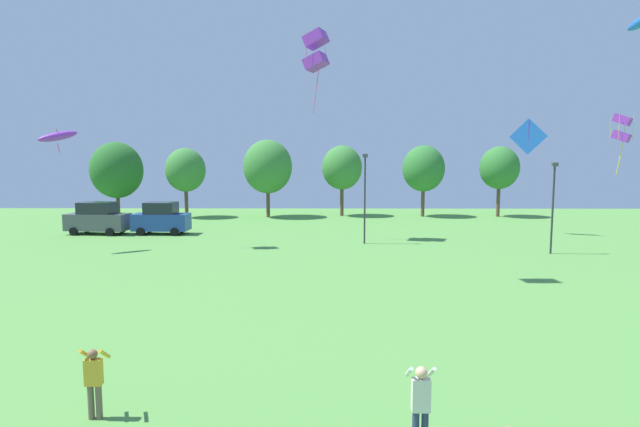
{
  "coord_description": "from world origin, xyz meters",
  "views": [
    {
      "loc": [
        1.68,
        0.54,
        5.77
      ],
      "look_at": [
        1.54,
        15.31,
        4.19
      ],
      "focal_mm": 28.0,
      "sensor_mm": 36.0,
      "label": 1
    }
  ],
  "objects_px": {
    "light_post_1": "(553,202)",
    "treeline_tree_5": "(499,168)",
    "person_standing_far_right": "(94,379)",
    "treeline_tree_2": "(268,167)",
    "person_standing_near_foreground": "(421,403)",
    "kite_flying_1": "(622,128)",
    "parked_car_second_from_left": "(161,219)",
    "parked_car_leftmost": "(98,219)",
    "treeline_tree_4": "(424,169)",
    "kite_flying_3": "(58,136)",
    "treeline_tree_3": "(342,168)",
    "kite_flying_9": "(528,137)",
    "treeline_tree_0": "(117,170)",
    "kite_flying_0": "(316,51)",
    "treeline_tree_1": "(185,170)",
    "light_post_0": "(365,193)"
  },
  "relations": [
    {
      "from": "treeline_tree_0",
      "to": "person_standing_near_foreground",
      "type": "bearing_deg",
      "value": -60.72
    },
    {
      "from": "person_standing_near_foreground",
      "to": "treeline_tree_0",
      "type": "xyz_separation_m",
      "value": [
        -22.78,
        40.63,
        3.72
      ]
    },
    {
      "from": "treeline_tree_2",
      "to": "parked_car_leftmost",
      "type": "bearing_deg",
      "value": -135.28
    },
    {
      "from": "kite_flying_0",
      "to": "kite_flying_1",
      "type": "height_order",
      "value": "kite_flying_0"
    },
    {
      "from": "light_post_1",
      "to": "treeline_tree_3",
      "type": "bearing_deg",
      "value": 120.21
    },
    {
      "from": "person_standing_far_right",
      "to": "treeline_tree_4",
      "type": "height_order",
      "value": "treeline_tree_4"
    },
    {
      "from": "light_post_1",
      "to": "treeline_tree_1",
      "type": "distance_m",
      "value": 34.05
    },
    {
      "from": "kite_flying_9",
      "to": "treeline_tree_2",
      "type": "bearing_deg",
      "value": 151.39
    },
    {
      "from": "light_post_1",
      "to": "treeline_tree_5",
      "type": "distance_m",
      "value": 20.83
    },
    {
      "from": "parked_car_second_from_left",
      "to": "kite_flying_1",
      "type": "bearing_deg",
      "value": -8.03
    },
    {
      "from": "kite_flying_3",
      "to": "treeline_tree_5",
      "type": "relative_size",
      "value": 0.3
    },
    {
      "from": "person_standing_far_right",
      "to": "parked_car_second_from_left",
      "type": "bearing_deg",
      "value": 68.8
    },
    {
      "from": "treeline_tree_5",
      "to": "parked_car_leftmost",
      "type": "bearing_deg",
      "value": -160.56
    },
    {
      "from": "treeline_tree_4",
      "to": "person_standing_near_foreground",
      "type": "bearing_deg",
      "value": -101.09
    },
    {
      "from": "kite_flying_3",
      "to": "treeline_tree_1",
      "type": "bearing_deg",
      "value": 82.24
    },
    {
      "from": "kite_flying_1",
      "to": "parked_car_second_from_left",
      "type": "xyz_separation_m",
      "value": [
        -32.21,
        5.28,
        -6.63
      ]
    },
    {
      "from": "treeline_tree_4",
      "to": "treeline_tree_5",
      "type": "distance_m",
      "value": 7.68
    },
    {
      "from": "treeline_tree_5",
      "to": "parked_car_second_from_left",
      "type": "bearing_deg",
      "value": -157.72
    },
    {
      "from": "kite_flying_1",
      "to": "treeline_tree_3",
      "type": "bearing_deg",
      "value": 133.92
    },
    {
      "from": "light_post_1",
      "to": "treeline_tree_5",
      "type": "xyz_separation_m",
      "value": [
        3.75,
        20.41,
        1.78
      ]
    },
    {
      "from": "parked_car_leftmost",
      "to": "light_post_1",
      "type": "relative_size",
      "value": 0.87
    },
    {
      "from": "parked_car_second_from_left",
      "to": "light_post_1",
      "type": "relative_size",
      "value": 0.76
    },
    {
      "from": "kite_flying_9",
      "to": "kite_flying_3",
      "type": "bearing_deg",
      "value": -166.56
    },
    {
      "from": "kite_flying_1",
      "to": "treeline_tree_0",
      "type": "xyz_separation_m",
      "value": [
        -40.35,
        16.76,
        -3.09
      ]
    },
    {
      "from": "parked_car_second_from_left",
      "to": "kite_flying_0",
      "type": "bearing_deg",
      "value": -9.61
    },
    {
      "from": "treeline_tree_0",
      "to": "person_standing_far_right",
      "type": "bearing_deg",
      "value": -68.19
    },
    {
      "from": "parked_car_second_from_left",
      "to": "treeline_tree_3",
      "type": "xyz_separation_m",
      "value": [
        14.53,
        13.08,
        3.75
      ]
    },
    {
      "from": "person_standing_far_right",
      "to": "light_post_0",
      "type": "bearing_deg",
      "value": 35.05
    },
    {
      "from": "light_post_1",
      "to": "kite_flying_9",
      "type": "bearing_deg",
      "value": 78.99
    },
    {
      "from": "light_post_0",
      "to": "treeline_tree_3",
      "type": "bearing_deg",
      "value": 93.23
    },
    {
      "from": "parked_car_leftmost",
      "to": "treeline_tree_4",
      "type": "xyz_separation_m",
      "value": [
        27.81,
        12.66,
        3.67
      ]
    },
    {
      "from": "kite_flying_1",
      "to": "kite_flying_3",
      "type": "xyz_separation_m",
      "value": [
        -35.99,
        -2.19,
        -0.62
      ]
    },
    {
      "from": "kite_flying_3",
      "to": "treeline_tree_4",
      "type": "bearing_deg",
      "value": 37.06
    },
    {
      "from": "treeline_tree_2",
      "to": "treeline_tree_5",
      "type": "height_order",
      "value": "treeline_tree_2"
    },
    {
      "from": "person_standing_far_right",
      "to": "treeline_tree_2",
      "type": "height_order",
      "value": "treeline_tree_2"
    },
    {
      "from": "kite_flying_1",
      "to": "kite_flying_3",
      "type": "relative_size",
      "value": 1.88
    },
    {
      "from": "kite_flying_1",
      "to": "treeline_tree_2",
      "type": "xyz_separation_m",
      "value": [
        -25.2,
        17.12,
        -2.75
      ]
    },
    {
      "from": "person_standing_near_foreground",
      "to": "light_post_1",
      "type": "distance_m",
      "value": 24.55
    },
    {
      "from": "person_standing_near_foreground",
      "to": "kite_flying_1",
      "type": "height_order",
      "value": "kite_flying_1"
    },
    {
      "from": "kite_flying_1",
      "to": "kite_flying_9",
      "type": "distance_m",
      "value": 6.72
    },
    {
      "from": "treeline_tree_5",
      "to": "person_standing_near_foreground",
      "type": "bearing_deg",
      "value": -110.85
    },
    {
      "from": "parked_car_second_from_left",
      "to": "treeline_tree_1",
      "type": "relative_size",
      "value": 0.61
    },
    {
      "from": "parked_car_leftmost",
      "to": "treeline_tree_3",
      "type": "distance_m",
      "value": 23.8
    },
    {
      "from": "person_standing_far_right",
      "to": "treeline_tree_1",
      "type": "bearing_deg",
      "value": 66.15
    },
    {
      "from": "person_standing_far_right",
      "to": "kite_flying_9",
      "type": "bearing_deg",
      "value": 17.12
    },
    {
      "from": "treeline_tree_0",
      "to": "treeline_tree_4",
      "type": "bearing_deg",
      "value": 2.14
    },
    {
      "from": "person_standing_near_foreground",
      "to": "person_standing_far_right",
      "type": "xyz_separation_m",
      "value": [
        -7.02,
        1.26,
        -0.12
      ]
    },
    {
      "from": "kite_flying_3",
      "to": "treeline_tree_3",
      "type": "relative_size",
      "value": 0.29
    },
    {
      "from": "treeline_tree_3",
      "to": "treeline_tree_5",
      "type": "height_order",
      "value": "treeline_tree_3"
    },
    {
      "from": "parked_car_second_from_left",
      "to": "treeline_tree_4",
      "type": "bearing_deg",
      "value": 30.23
    }
  ]
}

